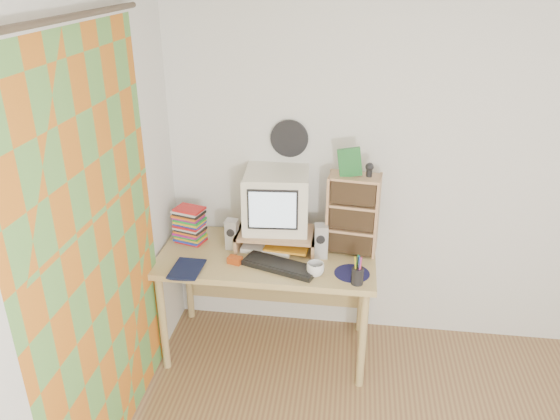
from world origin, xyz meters
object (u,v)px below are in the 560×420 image
(desk, at_px, (269,267))
(mug, at_px, (315,269))
(keyboard, at_px, (280,266))
(crt_monitor, at_px, (276,202))
(cd_rack, at_px, (353,215))
(dvd_stack, at_px, (189,224))
(diary, at_px, (173,266))

(desk, bearing_deg, mug, -40.10)
(keyboard, bearing_deg, crt_monitor, 121.68)
(crt_monitor, xyz_separation_m, cd_rack, (0.50, -0.04, -0.05))
(keyboard, bearing_deg, mug, 4.99)
(desk, bearing_deg, crt_monitor, 65.01)
(dvd_stack, xyz_separation_m, mug, (0.87, -0.33, -0.09))
(diary, bearing_deg, desk, 32.43)
(keyboard, xyz_separation_m, diary, (-0.66, -0.11, 0.01))
(mug, xyz_separation_m, diary, (-0.88, -0.05, -0.02))
(keyboard, relative_size, diary, 2.11)
(desk, height_order, keyboard, keyboard)
(desk, height_order, cd_rack, cd_rack)
(desk, height_order, diary, diary)
(desk, bearing_deg, diary, -149.08)
(mug, bearing_deg, keyboard, 165.71)
(diary, bearing_deg, crt_monitor, 36.70)
(desk, distance_m, dvd_stack, 0.61)
(dvd_stack, bearing_deg, desk, 10.89)
(cd_rack, bearing_deg, crt_monitor, -176.67)
(dvd_stack, xyz_separation_m, cd_rack, (1.08, 0.00, 0.13))
(dvd_stack, bearing_deg, diary, -74.76)
(desk, xyz_separation_m, cd_rack, (0.54, 0.05, 0.40))
(diary, bearing_deg, cd_rack, 20.76)
(desk, xyz_separation_m, dvd_stack, (-0.54, 0.05, 0.27))
(desk, relative_size, dvd_stack, 5.32)
(desk, distance_m, diary, 0.66)
(desk, distance_m, crt_monitor, 0.46)
(cd_rack, relative_size, diary, 2.39)
(desk, relative_size, keyboard, 2.98)
(mug, bearing_deg, cd_rack, 57.73)
(cd_rack, xyz_separation_m, mug, (-0.21, -0.33, -0.22))
(diary, bearing_deg, mug, 4.72)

